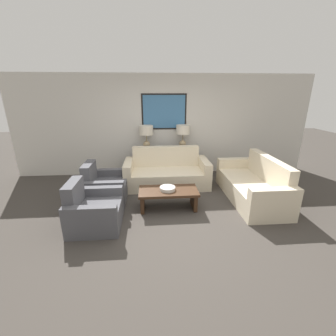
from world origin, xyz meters
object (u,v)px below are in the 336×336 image
at_px(console_table, 165,162).
at_px(armchair_near_back_wall, 105,187).
at_px(table_lamp_right, 183,132).
at_px(couch_by_side, 253,186).
at_px(coffee_table, 168,195).
at_px(couch_by_back_wall, 167,173).
at_px(table_lamp_left, 146,133).
at_px(decorative_bowl, 168,188).
at_px(armchair_near_camera, 94,211).

height_order(console_table, armchair_near_back_wall, armchair_near_back_wall).
xyz_separation_m(table_lamp_right, couch_by_side, (1.31, -1.58, -0.89)).
relative_size(couch_by_side, coffee_table, 1.76).
relative_size(table_lamp_right, coffee_table, 0.53).
distance_m(couch_by_back_wall, couch_by_side, 2.00).
relative_size(table_lamp_right, armchair_near_back_wall, 0.69).
bearing_deg(table_lamp_left, armchair_near_back_wall, -123.46).
bearing_deg(decorative_bowl, table_lamp_left, 102.43).
bearing_deg(armchair_near_camera, table_lamp_right, 51.79).
bearing_deg(couch_by_side, couch_by_back_wall, 153.13).
height_order(couch_by_back_wall, coffee_table, couch_by_back_wall).
bearing_deg(coffee_table, armchair_near_camera, -159.35).
relative_size(couch_by_back_wall, coffee_table, 1.76).
xyz_separation_m(table_lamp_left, armchair_near_camera, (-0.90, -2.35, -0.91)).
bearing_deg(couch_by_back_wall, table_lamp_left, 125.17).
distance_m(console_table, armchair_near_back_wall, 1.93).
xyz_separation_m(couch_by_back_wall, armchair_near_camera, (-1.38, -1.68, -0.03)).
bearing_deg(table_lamp_left, armchair_near_camera, -110.85).
bearing_deg(console_table, armchair_near_back_wall, -135.39).
xyz_separation_m(decorative_bowl, armchair_near_camera, (-1.31, -0.50, -0.15)).
height_order(table_lamp_right, couch_by_back_wall, table_lamp_right).
height_order(table_lamp_left, decorative_bowl, table_lamp_left).
bearing_deg(table_lamp_left, console_table, 0.00).
bearing_deg(couch_by_side, armchair_near_camera, -166.29).
bearing_deg(armchair_near_camera, table_lamp_left, 69.15).
bearing_deg(couch_by_side, table_lamp_left, 145.02).
bearing_deg(console_table, decorative_bowl, -92.12).
bearing_deg(table_lamp_right, armchair_near_camera, -128.21).
distance_m(table_lamp_left, armchair_near_back_wall, 1.87).
bearing_deg(couch_by_back_wall, armchair_near_back_wall, -153.76).
distance_m(table_lamp_right, armchair_near_camera, 3.13).
xyz_separation_m(table_lamp_left, coffee_table, (0.43, -1.86, -0.90)).
height_order(couch_by_back_wall, couch_by_side, same).
bearing_deg(couch_by_side, console_table, 138.42).
bearing_deg(console_table, armchair_near_camera, -120.29).
height_order(couch_by_back_wall, armchair_near_back_wall, couch_by_back_wall).
bearing_deg(coffee_table, couch_by_back_wall, 87.47).
height_order(coffee_table, armchair_near_camera, armchair_near_camera).
xyz_separation_m(table_lamp_left, couch_by_side, (2.26, -1.58, -0.89)).
xyz_separation_m(couch_by_side, decorative_bowl, (-1.85, -0.28, 0.12)).
distance_m(console_table, table_lamp_left, 0.94).
height_order(console_table, decorative_bowl, console_table).
height_order(table_lamp_left, coffee_table, table_lamp_left).
xyz_separation_m(console_table, decorative_bowl, (-0.07, -1.86, 0.04)).
relative_size(console_table, armchair_near_back_wall, 1.69).
distance_m(console_table, table_lamp_right, 0.94).
bearing_deg(table_lamp_right, console_table, 180.00).
distance_m(coffee_table, armchair_near_camera, 1.41).
bearing_deg(coffee_table, table_lamp_left, 102.94).
relative_size(couch_by_back_wall, armchair_near_camera, 2.26).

